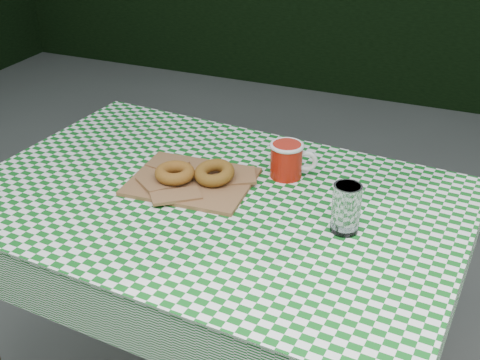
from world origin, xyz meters
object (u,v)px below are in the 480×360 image
(table, at_px, (216,315))
(coffee_mug, at_px, (286,160))
(paper_bag, at_px, (192,180))
(drinking_glass, at_px, (346,208))

(table, height_order, coffee_mug, coffee_mug)
(paper_bag, bearing_deg, coffee_mug, 31.51)
(coffee_mug, relative_size, drinking_glass, 1.44)
(paper_bag, bearing_deg, table, -28.36)
(coffee_mug, height_order, drinking_glass, drinking_glass)
(table, bearing_deg, paper_bag, 156.23)
(paper_bag, relative_size, coffee_mug, 1.83)
(table, bearing_deg, drinking_glass, 1.06)
(table, distance_m, coffee_mug, 0.48)
(paper_bag, distance_m, drinking_glass, 0.42)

